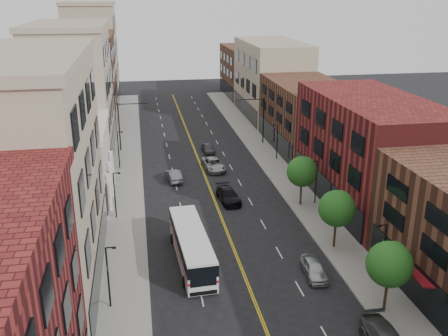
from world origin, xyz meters
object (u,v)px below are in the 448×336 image
car_lane_a (228,195)px  city_bus (191,245)px  car_lane_b (214,164)px  car_lane_c (208,148)px  car_parked_far (314,268)px  car_lane_behind (174,176)px

car_lane_a → city_bus: bearing=-119.7°
car_lane_a → car_lane_b: bearing=84.2°
city_bus → car_lane_a: size_ratio=2.29×
city_bus → car_lane_b: bearing=73.7°
car_lane_c → car_lane_a: bearing=-94.7°
car_lane_b → city_bus: bearing=-109.2°
car_lane_a → car_lane_b: car_lane_b is taller
city_bus → car_lane_c: bearing=76.3°
city_bus → car_parked_far: size_ratio=2.79×
city_bus → car_lane_b: 24.36m
car_lane_a → car_lane_b: size_ratio=0.93×
car_parked_far → car_lane_behind: bearing=115.2°
city_bus → car_parked_far: 10.80m
car_lane_a → car_lane_b: (0.00, 10.97, 0.02)m
city_bus → car_parked_far: bearing=-25.4°
car_lane_a → car_parked_far: bearing=-81.4°
car_lane_behind → car_lane_b: size_ratio=0.78×
car_lane_a → car_lane_c: 18.47m
car_lane_behind → car_lane_a: bearing=119.3°
car_parked_far → car_lane_behind: size_ratio=0.98×
car_lane_behind → city_bus: bearing=82.9°
city_bus → car_lane_a: 13.94m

